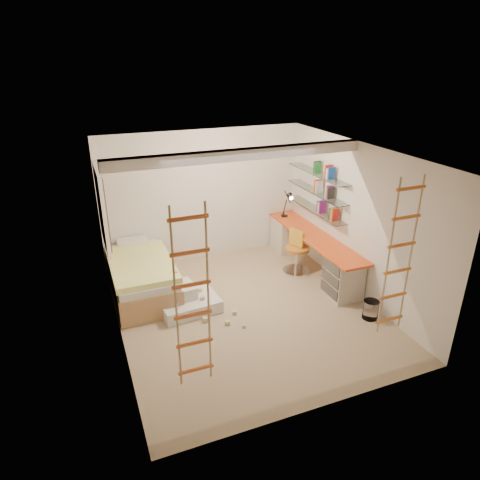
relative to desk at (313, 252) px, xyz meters
name	(u,v)px	position (x,y,z in m)	size (l,w,h in m)	color
floor	(247,311)	(-1.72, -0.86, -0.40)	(4.50, 4.50, 0.00)	tan
ceiling_beam	(240,155)	(-1.72, -0.56, 2.12)	(4.00, 0.18, 0.16)	white
window_frame	(102,208)	(-3.69, 0.64, 1.15)	(0.06, 1.15, 1.35)	white
window_blind	(104,208)	(-3.65, 0.64, 1.15)	(0.02, 1.00, 1.20)	#4C2D1E
rope_ladder_left	(192,300)	(-3.07, -2.61, 1.11)	(0.41, 0.04, 2.13)	#E15126
rope_ladder_right	(399,258)	(-0.37, -2.61, 1.11)	(0.41, 0.04, 2.13)	orange
waste_bin	(371,310)	(0.03, -1.77, -0.25)	(0.25, 0.25, 0.31)	white
desk	(313,252)	(0.00, 0.00, 0.00)	(0.56, 2.80, 0.75)	#ED511B
shelves	(316,192)	(0.15, 0.27, 1.10)	(0.25, 1.80, 0.71)	white
bed	(141,276)	(-3.20, 0.36, -0.07)	(1.02, 2.00, 0.69)	#AD7F51
task_lamp	(289,201)	(-0.05, 0.96, 0.73)	(0.14, 0.36, 0.57)	black
swivel_chair	(297,257)	(-0.32, 0.04, -0.09)	(0.65, 0.65, 0.86)	#B36722
play_platform	(185,300)	(-2.63, -0.42, -0.24)	(1.00, 0.81, 0.42)	silver
toy_blocks	(200,300)	(-2.44, -0.67, -0.13)	(0.96, 1.01, 0.69)	#CCB284
books	(317,187)	(0.15, 0.27, 1.20)	(0.14, 0.52, 0.92)	red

